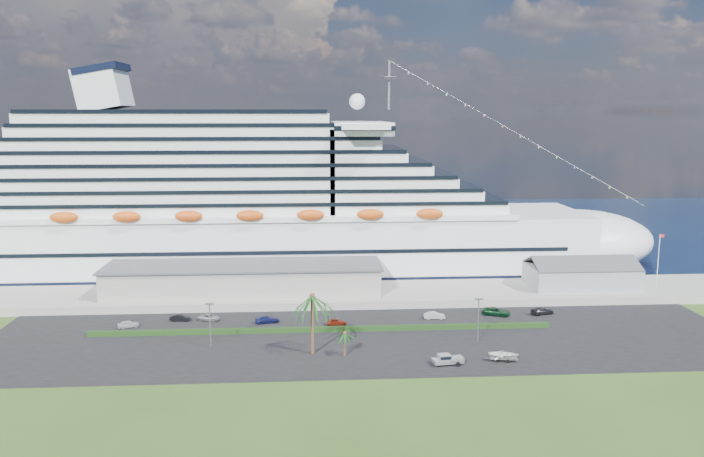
{
  "coord_description": "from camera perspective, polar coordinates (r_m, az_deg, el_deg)",
  "views": [
    {
      "loc": [
        -10.52,
        -109.63,
        41.54
      ],
      "look_at": [
        -1.48,
        30.0,
        17.62
      ],
      "focal_mm": 35.0,
      "sensor_mm": 36.0,
      "label": 1
    }
  ],
  "objects": [
    {
      "name": "wharf",
      "position": [
        155.4,
        0.31,
        -5.46
      ],
      "size": [
        240.0,
        20.0,
        1.8
      ],
      "primitive_type": "cube",
      "color": "gray",
      "rests_on": "ground"
    },
    {
      "name": "cruise_ship",
      "position": [
        175.74,
        -7.26,
        1.5
      ],
      "size": [
        191.0,
        38.0,
        54.0
      ],
      "color": "silver",
      "rests_on": "ground"
    },
    {
      "name": "pickup_truck",
      "position": [
        116.49,
        7.94,
        -10.71
      ],
      "size": [
        5.29,
        2.54,
        1.79
      ],
      "color": "black",
      "rests_on": "asphalt_lot"
    },
    {
      "name": "parked_car_3",
      "position": [
        138.15,
        -7.08,
        -7.52
      ],
      "size": [
        5.08,
        2.9,
        1.39
      ],
      "primitive_type": "imported",
      "rotation": [
        0.0,
        0.0,
        1.78
      ],
      "color": "#171C52",
      "rests_on": "asphalt_lot"
    },
    {
      "name": "parked_car_7",
      "position": [
        148.04,
        15.53,
        -6.62
      ],
      "size": [
        5.41,
        3.42,
        1.46
      ],
      "primitive_type": "imported",
      "rotation": [
        0.0,
        0.0,
        1.87
      ],
      "color": "black",
      "rests_on": "asphalt_lot"
    },
    {
      "name": "asphalt_lot",
      "position": [
        127.99,
        1.23,
        -9.21
      ],
      "size": [
        140.0,
        38.0,
        0.12
      ],
      "primitive_type": "cube",
      "color": "black",
      "rests_on": "ground"
    },
    {
      "name": "parked_car_2",
      "position": [
        141.7,
        -11.79,
        -7.25
      ],
      "size": [
        4.65,
        2.7,
        1.22
      ],
      "primitive_type": "imported",
      "rotation": [
        0.0,
        0.0,
        1.41
      ],
      "color": "gray",
      "rests_on": "asphalt_lot"
    },
    {
      "name": "water",
      "position": [
        243.43,
        -1.17,
        -0.12
      ],
      "size": [
        420.0,
        160.0,
        0.02
      ],
      "primitive_type": "cube",
      "color": "black",
      "rests_on": "ground"
    },
    {
      "name": "flagpole",
      "position": [
        173.16,
        24.13,
        -2.24
      ],
      "size": [
        1.08,
        0.16,
        12.0
      ],
      "color": "silver",
      "rests_on": "wharf"
    },
    {
      "name": "parked_car_5",
      "position": [
        140.72,
        6.88,
        -7.19
      ],
      "size": [
        4.33,
        1.72,
        1.4
      ],
      "primitive_type": "imported",
      "rotation": [
        0.0,
        0.0,
        1.51
      ],
      "color": "#B9BBC1",
      "rests_on": "asphalt_lot"
    },
    {
      "name": "terminal_building",
      "position": [
        154.7,
        -8.99,
        -4.08
      ],
      "size": [
        61.0,
        15.0,
        6.3
      ],
      "color": "gray",
      "rests_on": "wharf"
    },
    {
      "name": "parked_car_1",
      "position": [
        142.61,
        -14.08,
        -7.2
      ],
      "size": [
        4.23,
        1.99,
        1.34
      ],
      "primitive_type": "imported",
      "rotation": [
        0.0,
        0.0,
        1.43
      ],
      "color": "black",
      "rests_on": "asphalt_lot"
    },
    {
      "name": "parked_car_6",
      "position": [
        145.16,
        11.88,
        -6.77
      ],
      "size": [
        6.26,
        4.76,
        1.58
      ],
      "primitive_type": "imported",
      "rotation": [
        0.0,
        0.0,
        1.14
      ],
      "color": "#0C3219",
      "rests_on": "asphalt_lot"
    },
    {
      "name": "palm_short",
      "position": [
        118.5,
        -0.6,
        -8.94
      ],
      "size": [
        3.53,
        3.53,
        4.56
      ],
      "color": "#47301E",
      "rests_on": "ground"
    },
    {
      "name": "lamp_post_left",
      "position": [
        124.31,
        -11.72,
        -7.44
      ],
      "size": [
        1.6,
        0.35,
        8.27
      ],
      "color": "gray",
      "rests_on": "asphalt_lot"
    },
    {
      "name": "parked_car_4",
      "position": [
        135.79,
        -1.32,
        -7.77
      ],
      "size": [
        3.9,
        1.57,
        1.33
      ],
      "primitive_type": "imported",
      "rotation": [
        0.0,
        0.0,
        1.57
      ],
      "color": "maroon",
      "rests_on": "asphalt_lot"
    },
    {
      "name": "hedge",
      "position": [
        132.16,
        -2.45,
        -8.37
      ],
      "size": [
        88.0,
        1.1,
        0.9
      ],
      "primitive_type": "cube",
      "color": "black",
      "rests_on": "asphalt_lot"
    },
    {
      "name": "ground",
      "position": [
        117.7,
        1.69,
        -10.97
      ],
      "size": [
        420.0,
        420.0,
        0.0
      ],
      "primitive_type": "plane",
      "color": "#334B19",
      "rests_on": "ground"
    },
    {
      "name": "parked_car_0",
      "position": [
        141.15,
        -18.1,
        -7.57
      ],
      "size": [
        4.34,
        3.05,
        1.37
      ],
      "primitive_type": "imported",
      "rotation": [
        0.0,
        0.0,
        1.96
      ],
      "color": "silver",
      "rests_on": "asphalt_lot"
    },
    {
      "name": "port_shed",
      "position": [
        166.36,
        18.52,
        -3.71
      ],
      "size": [
        24.0,
        12.31,
        7.37
      ],
      "color": "gray",
      "rests_on": "wharf"
    },
    {
      "name": "lamp_post_right",
      "position": [
        126.8,
        10.47,
        -7.05
      ],
      "size": [
        1.6,
        0.35,
        8.27
      ],
      "color": "gray",
      "rests_on": "asphalt_lot"
    },
    {
      "name": "palm_tall",
      "position": [
        118.14,
        -3.33,
        -6.2
      ],
      "size": [
        8.82,
        8.82,
        11.13
      ],
      "color": "#47301E",
      "rests_on": "ground"
    },
    {
      "name": "boat_trailer",
      "position": [
        119.71,
        12.51,
        -10.22
      ],
      "size": [
        5.96,
        4.34,
        1.66
      ],
      "color": "gray",
      "rests_on": "asphalt_lot"
    }
  ]
}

